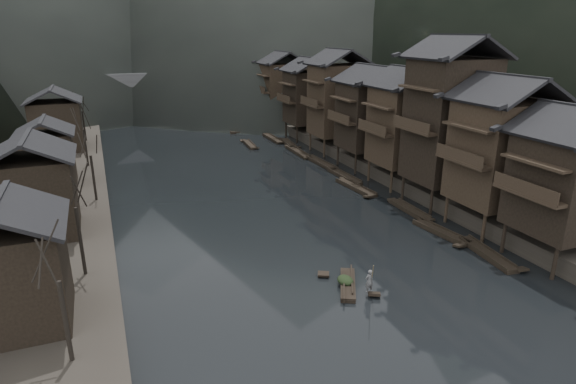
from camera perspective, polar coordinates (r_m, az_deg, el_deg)
water at (r=39.39m, az=3.06°, el=-7.16°), size 300.00×300.00×0.00m
right_bank at (r=89.25m, az=12.99°, el=7.72°), size 40.00×200.00×1.80m
stilt_houses at (r=61.13m, az=10.66°, el=10.53°), size 9.00×67.60×16.99m
left_houses at (r=53.78m, az=-27.04°, el=4.29°), size 8.10×53.20×8.73m
bare_trees at (r=49.92m, az=-23.45°, el=4.43°), size 3.53×58.97×7.06m
moored_sampans at (r=62.30m, az=4.85°, el=2.83°), size 3.20×61.35×0.47m
midriver_boats at (r=86.60m, az=-7.04°, el=7.26°), size 3.16×31.06×0.45m
stone_bridge at (r=105.89m, az=-13.63°, el=11.64°), size 40.00×6.00×9.00m
hero_sampan at (r=34.65m, az=7.11°, el=-10.75°), size 2.97×4.67×0.43m
cargo_heap at (r=34.49m, az=6.83°, el=-9.84°), size 1.07×1.40×0.64m
boatman at (r=33.36m, az=9.63°, el=-10.01°), size 0.64×0.44×1.69m
bamboo_pole at (r=32.40m, az=10.16°, el=-6.26°), size 1.35×2.24×3.05m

